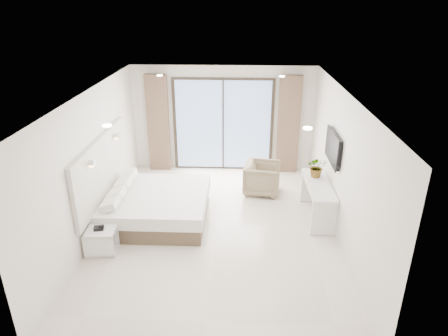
{
  "coord_description": "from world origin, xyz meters",
  "views": [
    {
      "loc": [
        0.44,
        -6.72,
        4.23
      ],
      "look_at": [
        0.13,
        0.4,
        1.16
      ],
      "focal_mm": 32.0,
      "sensor_mm": 36.0,
      "label": 1
    }
  ],
  "objects_px": {
    "nightstand": "(102,241)",
    "armchair": "(262,177)",
    "console_desk": "(318,193)",
    "bed": "(155,206)"
  },
  "relations": [
    {
      "from": "bed",
      "to": "nightstand",
      "type": "height_order",
      "value": "bed"
    },
    {
      "from": "nightstand",
      "to": "bed",
      "type": "bearing_deg",
      "value": 55.53
    },
    {
      "from": "nightstand",
      "to": "armchair",
      "type": "xyz_separation_m",
      "value": [
        2.95,
        2.51,
        0.17
      ]
    },
    {
      "from": "console_desk",
      "to": "armchair",
      "type": "bearing_deg",
      "value": 134.38
    },
    {
      "from": "bed",
      "to": "console_desk",
      "type": "xyz_separation_m",
      "value": [
        3.31,
        0.22,
        0.25
      ]
    },
    {
      "from": "console_desk",
      "to": "nightstand",
      "type": "bearing_deg",
      "value": -160.67
    },
    {
      "from": "nightstand",
      "to": "armchair",
      "type": "distance_m",
      "value": 3.88
    },
    {
      "from": "bed",
      "to": "nightstand",
      "type": "distance_m",
      "value": 1.4
    },
    {
      "from": "armchair",
      "to": "bed",
      "type": "bearing_deg",
      "value": 129.33
    },
    {
      "from": "bed",
      "to": "nightstand",
      "type": "relative_size",
      "value": 3.94
    }
  ]
}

